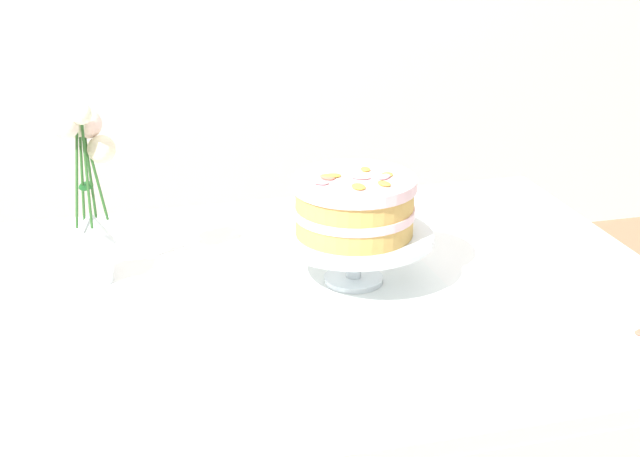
{
  "coord_description": "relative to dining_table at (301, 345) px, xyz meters",
  "views": [
    {
      "loc": [
        -0.36,
        -1.51,
        1.48
      ],
      "look_at": [
        0.04,
        0.0,
        0.86
      ],
      "focal_mm": 52.9,
      "sensor_mm": 36.0,
      "label": 1
    }
  ],
  "objects": [
    {
      "name": "flower_vase",
      "position": [
        -0.35,
        0.17,
        0.26
      ],
      "size": [
        0.1,
        0.1,
        0.35
      ],
      "color": "silver",
      "rests_on": "dining_table"
    },
    {
      "name": "cake_stand",
      "position": [
        0.11,
        0.04,
        0.18
      ],
      "size": [
        0.29,
        0.29,
        0.1
      ],
      "color": "silver",
      "rests_on": "linen_napkin"
    },
    {
      "name": "layer_cake",
      "position": [
        0.11,
        0.04,
        0.25
      ],
      "size": [
        0.22,
        0.22,
        0.11
      ],
      "color": "tan",
      "rests_on": "cake_stand"
    },
    {
      "name": "dining_table",
      "position": [
        0.0,
        0.0,
        0.0
      ],
      "size": [
        1.4,
        1.0,
        0.74
      ],
      "color": "white",
      "rests_on": "ground"
    },
    {
      "name": "linen_napkin",
      "position": [
        0.11,
        0.04,
        0.09
      ],
      "size": [
        0.33,
        0.33,
        0.0
      ],
      "primitive_type": "cube",
      "rotation": [
        0.0,
        0.0,
        0.04
      ],
      "color": "white",
      "rests_on": "dining_table"
    }
  ]
}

